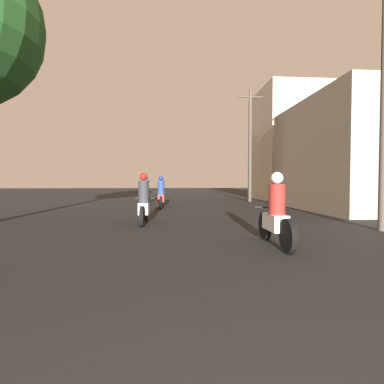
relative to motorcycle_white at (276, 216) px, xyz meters
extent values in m
cylinder|color=black|center=(0.00, 0.67, -0.28)|extent=(0.10, 0.63, 0.63)
cylinder|color=black|center=(0.00, -0.62, -0.28)|extent=(0.10, 0.63, 0.63)
cube|color=silver|center=(0.00, 0.02, -0.12)|extent=(0.30, 0.75, 0.33)
cylinder|color=black|center=(0.00, 0.44, 0.14)|extent=(0.60, 0.04, 0.04)
cylinder|color=maroon|center=(0.00, -0.05, 0.34)|extent=(0.32, 0.32, 0.60)
sphere|color=silver|center=(0.00, -0.05, 0.76)|extent=(0.24, 0.24, 0.24)
cylinder|color=black|center=(-2.89, 4.05, -0.30)|extent=(0.10, 0.59, 0.59)
cylinder|color=black|center=(-2.89, 2.77, -0.30)|extent=(0.10, 0.59, 0.59)
cube|color=#ADADB2|center=(-2.89, 3.41, -0.13)|extent=(0.30, 0.72, 0.35)
cylinder|color=black|center=(-2.89, 3.83, 0.15)|extent=(0.60, 0.04, 0.04)
cylinder|color=#2D2D33|center=(-2.89, 3.34, 0.38)|extent=(0.32, 0.32, 0.67)
sphere|color=#A51919|center=(-2.89, 3.34, 0.83)|extent=(0.24, 0.24, 0.24)
cylinder|color=black|center=(-2.52, 9.39, -0.29)|extent=(0.10, 0.62, 0.62)
cylinder|color=black|center=(-2.52, 8.09, -0.29)|extent=(0.10, 0.62, 0.62)
cube|color=red|center=(-2.52, 8.74, -0.11)|extent=(0.30, 0.73, 0.35)
cylinder|color=black|center=(-2.52, 9.16, 0.17)|extent=(0.60, 0.04, 0.04)
cylinder|color=navy|center=(-2.52, 8.66, 0.40)|extent=(0.32, 0.32, 0.67)
sphere|color=navy|center=(-2.52, 8.66, 0.85)|extent=(0.24, 0.24, 0.24)
cylinder|color=black|center=(-3.47, 12.24, -0.31)|extent=(0.10, 0.57, 0.57)
cylinder|color=black|center=(-3.47, 10.78, -0.31)|extent=(0.10, 0.57, 0.57)
cube|color=#1E6B33|center=(-3.47, 11.51, -0.10)|extent=(0.30, 0.73, 0.41)
cylinder|color=black|center=(-3.47, 11.98, 0.20)|extent=(0.60, 0.04, 0.04)
cylinder|color=navy|center=(-3.47, 11.44, 0.44)|extent=(0.32, 0.32, 0.69)
sphere|color=navy|center=(-3.47, 11.44, 0.91)|extent=(0.24, 0.24, 0.24)
cube|color=gray|center=(6.35, 7.51, 1.90)|extent=(4.86, 7.41, 4.99)
cube|color=beige|center=(6.21, 15.13, 3.25)|extent=(4.05, 5.72, 7.70)
cylinder|color=#4C4238|center=(3.04, 13.11, 2.99)|extent=(0.20, 0.20, 7.17)
cylinder|color=#4C4238|center=(3.04, 13.11, 6.07)|extent=(1.60, 0.10, 0.10)
camera|label=1|loc=(-2.10, -5.77, 0.69)|focal=28.00mm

